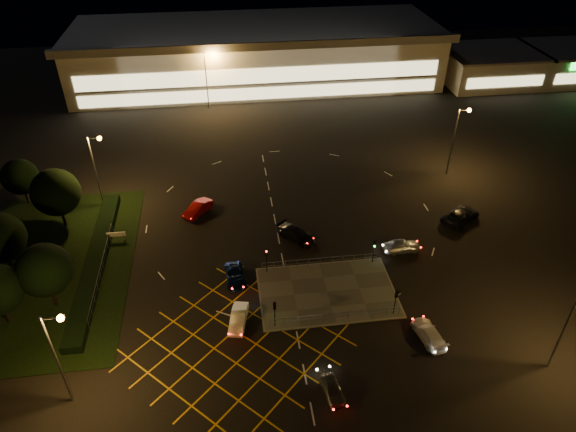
{
  "coord_description": "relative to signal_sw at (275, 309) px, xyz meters",
  "views": [
    {
      "loc": [
        -7.35,
        -40.72,
        37.98
      ],
      "look_at": [
        -0.61,
        9.64,
        2.0
      ],
      "focal_mm": 32.0,
      "sensor_mm": 36.0,
      "label": 1
    }
  ],
  "objects": [
    {
      "name": "car_east_grey",
      "position": [
        25.18,
        14.58,
        -1.58
      ],
      "size": [
        6.16,
        5.32,
        1.57
      ],
      "primitive_type": "imported",
      "rotation": [
        0.0,
        0.0,
        2.16
      ],
      "color": "black",
      "rests_on": "ground"
    },
    {
      "name": "signal_sw",
      "position": [
        0.0,
        0.0,
        0.0
      ],
      "size": [
        0.28,
        0.3,
        3.15
      ],
      "rotation": [
        0.0,
        0.0,
        3.14
      ],
      "color": "black",
      "rests_on": "pedestrian_island"
    },
    {
      "name": "streetlight_far_right",
      "position": [
        34.44,
        55.99,
        4.2
      ],
      "size": [
        1.78,
        0.56,
        10.03
      ],
      "color": "slate",
      "rests_on": "ground"
    },
    {
      "name": "tree_e",
      "position": [
        -22.0,
        5.99,
        2.28
      ],
      "size": [
        5.4,
        5.4,
        7.35
      ],
      "color": "black",
      "rests_on": "ground"
    },
    {
      "name": "car_queue_white",
      "position": [
        -3.5,
        0.87,
        -1.68
      ],
      "size": [
        2.29,
        4.36,
        1.37
      ],
      "primitive_type": "imported",
      "rotation": [
        0.0,
        0.0,
        6.07
      ],
      "color": "silver",
      "rests_on": "ground"
    },
    {
      "name": "hedge",
      "position": [
        -19.0,
        11.99,
        -1.87
      ],
      "size": [
        2.0,
        26.0,
        1.0
      ],
      "primitive_type": "cube",
      "color": "black",
      "rests_on": "ground"
    },
    {
      "name": "ground",
      "position": [
        4.0,
        5.99,
        -2.37
      ],
      "size": [
        180.0,
        180.0,
        0.0
      ],
      "primitive_type": "plane",
      "color": "black",
      "rests_on": "ground"
    },
    {
      "name": "car_circ_red",
      "position": [
        -7.64,
        20.57,
        -1.62
      ],
      "size": [
        4.06,
        4.53,
        1.49
      ],
      "primitive_type": "imported",
      "rotation": [
        0.0,
        0.0,
        5.61
      ],
      "color": "maroon",
      "rests_on": "ground"
    },
    {
      "name": "streetlight_nw",
      "position": [
        -19.56,
        23.99,
        4.2
      ],
      "size": [
        1.78,
        0.56,
        10.03
      ],
      "color": "slate",
      "rests_on": "ground"
    },
    {
      "name": "signal_se",
      "position": [
        12.0,
        0.0,
        0.0
      ],
      "size": [
        0.28,
        0.3,
        3.15
      ],
      "rotation": [
        0.0,
        0.0,
        3.14
      ],
      "color": "black",
      "rests_on": "pedestrian_island"
    },
    {
      "name": "tree_b",
      "position": [
        -28.0,
        11.99,
        2.28
      ],
      "size": [
        5.4,
        5.4,
        7.35
      ],
      "color": "black",
      "rests_on": "ground"
    },
    {
      "name": "car_near_silver",
      "position": [
        3.96,
        -8.15,
        -1.72
      ],
      "size": [
        2.08,
        3.99,
        1.3
      ],
      "primitive_type": "imported",
      "rotation": [
        0.0,
        0.0,
        0.15
      ],
      "color": "#A1A4A8",
      "rests_on": "ground"
    },
    {
      "name": "supermarket",
      "position": [
        4.0,
        67.95,
        2.95
      ],
      "size": [
        72.0,
        26.5,
        10.5
      ],
      "color": "beige",
      "rests_on": "ground"
    },
    {
      "name": "signal_ne",
      "position": [
        12.0,
        7.99,
        0.0
      ],
      "size": [
        0.28,
        0.3,
        3.15
      ],
      "color": "black",
      "rests_on": "pedestrian_island"
    },
    {
      "name": "tree_d",
      "position": [
        -30.0,
        25.99,
        1.65
      ],
      "size": [
        4.68,
        4.68,
        6.37
      ],
      "color": "black",
      "rests_on": "ground"
    },
    {
      "name": "retail_unit_a",
      "position": [
        50.0,
        59.97,
        0.85
      ],
      "size": [
        18.8,
        14.8,
        6.35
      ],
      "color": "beige",
      "rests_on": "ground"
    },
    {
      "name": "car_approach_white",
      "position": [
        14.37,
        -3.46,
        -1.7
      ],
      "size": [
        2.59,
        4.81,
        1.33
      ],
      "primitive_type": "imported",
      "rotation": [
        0.0,
        0.0,
        3.31
      ],
      "color": "silver",
      "rests_on": "ground"
    },
    {
      "name": "streetlight_far_left",
      "position": [
        -5.56,
        53.99,
        4.2
      ],
      "size": [
        1.78,
        0.56,
        10.03
      ],
      "color": "slate",
      "rests_on": "ground"
    },
    {
      "name": "streetlight_se",
      "position": [
        24.44,
        -8.01,
        4.2
      ],
      "size": [
        1.78,
        0.56,
        10.03
      ],
      "color": "slate",
      "rests_on": "ground"
    },
    {
      "name": "car_right_silver",
      "position": [
        15.96,
        9.7,
        -1.63
      ],
      "size": [
        4.37,
        1.88,
        1.47
      ],
      "primitive_type": "imported",
      "rotation": [
        0.0,
        0.0,
        1.6
      ],
      "color": "silver",
      "rests_on": "ground"
    },
    {
      "name": "retail_unit_b",
      "position": [
        66.0,
        59.95,
        0.85
      ],
      "size": [
        14.8,
        14.8,
        6.35
      ],
      "color": "beige",
      "rests_on": "ground"
    },
    {
      "name": "tree_c",
      "position": [
        -24.0,
        19.99,
        2.59
      ],
      "size": [
        5.76,
        5.76,
        7.84
      ],
      "color": "black",
      "rests_on": "ground"
    },
    {
      "name": "pedestrian_island",
      "position": [
        6.0,
        3.99,
        -2.31
      ],
      "size": [
        14.0,
        9.0,
        0.12
      ],
      "primitive_type": "cube",
      "color": "#4C4944",
      "rests_on": "ground"
    },
    {
      "name": "signal_nw",
      "position": [
        0.0,
        7.99,
        0.0
      ],
      "size": [
        0.28,
        0.3,
        3.15
      ],
      "color": "black",
      "rests_on": "pedestrian_island"
    },
    {
      "name": "streetlight_sw",
      "position": [
        -17.56,
        -6.01,
        4.2
      ],
      "size": [
        1.78,
        0.56,
        10.03
      ],
      "color": "slate",
      "rests_on": "ground"
    },
    {
      "name": "car_far_dkgrey",
      "position": [
        4.13,
        13.6,
        -1.64
      ],
      "size": [
        4.92,
        5.08,
        1.46
      ],
      "primitive_type": "imported",
      "rotation": [
        0.0,
        0.0,
        0.75
      ],
      "color": "black",
      "rests_on": "ground"
    },
    {
      "name": "streetlight_ne",
      "position": [
        28.44,
        25.99,
        4.2
      ],
      "size": [
        1.78,
        0.56,
        10.03
      ],
      "color": "slate",
      "rests_on": "ground"
    },
    {
      "name": "car_left_blue",
      "position": [
        -3.5,
        7.28,
        -1.76
      ],
      "size": [
        2.38,
        4.55,
        1.22
      ],
      "primitive_type": "imported",
      "rotation": [
        0.0,
        0.0,
        0.08
      ],
      "color": "#0B1A43",
      "rests_on": "ground"
    },
    {
      "name": "grass_verge",
      "position": [
        -24.0,
        11.99,
        -2.33
      ],
      "size": [
        18.0,
        30.0,
        0.08
      ],
      "primitive_type": "cube",
      "color": "black",
      "rests_on": "ground"
    }
  ]
}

